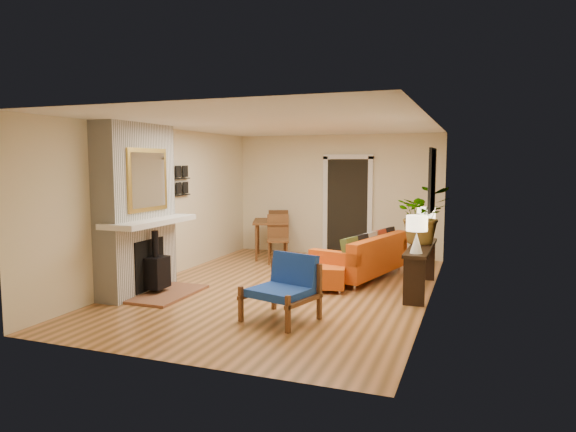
% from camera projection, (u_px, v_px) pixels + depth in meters
% --- Properties ---
extents(room_shell, '(6.50, 6.50, 6.50)m').
position_uv_depth(room_shell, '(358.00, 201.00, 10.33)').
color(room_shell, '#C7824C').
rests_on(room_shell, ground).
extents(fireplace, '(1.09, 1.68, 2.60)m').
position_uv_depth(fireplace, '(138.00, 213.00, 7.84)').
color(fireplace, white).
rests_on(fireplace, ground).
extents(sofa, '(1.37, 2.23, 0.82)m').
position_uv_depth(sofa, '(365.00, 257.00, 8.98)').
color(sofa, silver).
rests_on(sofa, ground).
extents(ottoman, '(0.90, 0.90, 0.38)m').
position_uv_depth(ottoman, '(321.00, 275.00, 8.20)').
color(ottoman, silver).
rests_on(ottoman, ground).
extents(blue_chair, '(0.98, 0.96, 0.83)m').
position_uv_depth(blue_chair, '(286.00, 284.00, 6.61)').
color(blue_chair, brown).
rests_on(blue_chair, ground).
extents(dining_table, '(1.19, 1.82, 0.96)m').
position_uv_depth(dining_table, '(275.00, 228.00, 10.86)').
color(dining_table, brown).
rests_on(dining_table, ground).
extents(console_table, '(0.34, 1.85, 0.72)m').
position_uv_depth(console_table, '(421.00, 255.00, 7.96)').
color(console_table, black).
rests_on(console_table, ground).
extents(lamp_near, '(0.30, 0.30, 0.54)m').
position_uv_depth(lamp_near, '(417.00, 230.00, 7.27)').
color(lamp_near, white).
rests_on(lamp_near, console_table).
extents(lamp_far, '(0.30, 0.30, 0.54)m').
position_uv_depth(lamp_far, '(426.00, 220.00, 8.56)').
color(lamp_far, white).
rests_on(lamp_far, console_table).
extents(houseplant, '(0.99, 0.91, 0.92)m').
position_uv_depth(houseplant, '(423.00, 215.00, 8.13)').
color(houseplant, '#1E5919').
rests_on(houseplant, console_table).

